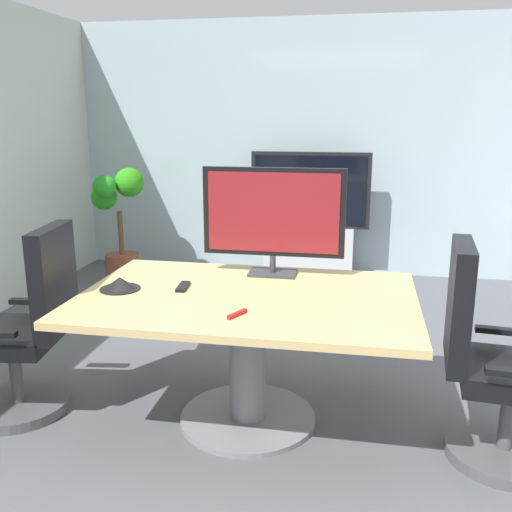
# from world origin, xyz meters

# --- Properties ---
(ground_plane) EXTENTS (7.76, 7.76, 0.00)m
(ground_plane) POSITION_xyz_m (0.00, 0.00, 0.00)
(ground_plane) COLOR #515459
(wall_back_glass_partition) EXTENTS (5.27, 0.10, 2.63)m
(wall_back_glass_partition) POSITION_xyz_m (0.00, 3.38, 1.31)
(wall_back_glass_partition) COLOR #9EB2B7
(wall_back_glass_partition) RESTS_ON ground
(conference_table) EXTENTS (1.78, 1.18, 0.74)m
(conference_table) POSITION_xyz_m (-0.11, 0.12, 0.55)
(conference_table) COLOR tan
(conference_table) RESTS_ON ground
(office_chair_left) EXTENTS (0.62, 0.60, 1.09)m
(office_chair_left) POSITION_xyz_m (-1.35, -0.00, 0.46)
(office_chair_left) COLOR #4C4C51
(office_chair_left) RESTS_ON ground
(office_chair_right) EXTENTS (0.62, 0.59, 1.09)m
(office_chair_right) POSITION_xyz_m (1.12, 0.00, 0.46)
(office_chair_right) COLOR #4C4C51
(office_chair_right) RESTS_ON ground
(tv_monitor) EXTENTS (0.84, 0.18, 0.64)m
(tv_monitor) POSITION_xyz_m (-0.04, 0.54, 1.10)
(tv_monitor) COLOR #333338
(tv_monitor) RESTS_ON conference_table
(wall_display_unit) EXTENTS (1.20, 0.36, 1.31)m
(wall_display_unit) POSITION_xyz_m (-0.05, 3.02, 0.44)
(wall_display_unit) COLOR #B7BABC
(wall_display_unit) RESTS_ON ground
(potted_plant) EXTENTS (0.58, 0.61, 1.17)m
(potted_plant) POSITION_xyz_m (-1.90, 2.52, 0.68)
(potted_plant) COLOR brown
(potted_plant) RESTS_ON ground
(conference_phone) EXTENTS (0.22, 0.22, 0.07)m
(conference_phone) POSITION_xyz_m (-0.82, 0.08, 0.77)
(conference_phone) COLOR black
(conference_phone) RESTS_ON conference_table
(remote_control) EXTENTS (0.07, 0.17, 0.02)m
(remote_control) POSITION_xyz_m (-0.49, 0.17, 0.75)
(remote_control) COLOR black
(remote_control) RESTS_ON conference_table
(whiteboard_marker) EXTENTS (0.08, 0.13, 0.02)m
(whiteboard_marker) POSITION_xyz_m (-0.10, -0.21, 0.75)
(whiteboard_marker) COLOR red
(whiteboard_marker) RESTS_ON conference_table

